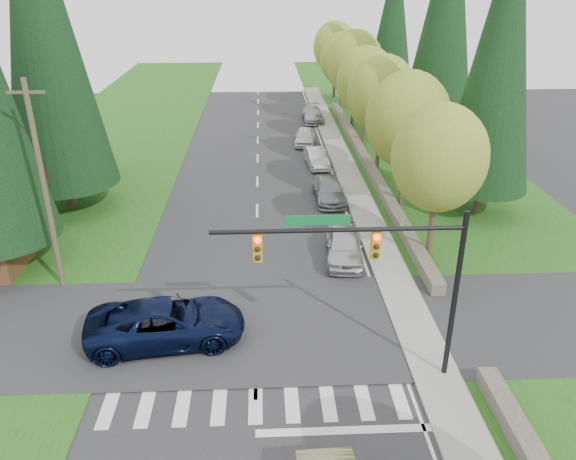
{
  "coord_description": "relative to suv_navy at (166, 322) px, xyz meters",
  "views": [
    {
      "loc": [
        0.43,
        -12.37,
        14.07
      ],
      "look_at": [
        1.57,
        11.9,
        2.8
      ],
      "focal_mm": 35.0,
      "sensor_mm": 36.0,
      "label": 1
    }
  ],
  "objects": [
    {
      "name": "decid_tree_2",
      "position": [
        12.78,
        20.82,
        5.03
      ],
      "size": [
        5.0,
        5.0,
        8.82
      ],
      "color": "#38281C",
      "rests_on": "ground"
    },
    {
      "name": "decid_tree_4",
      "position": [
        12.98,
        34.82,
        5.17
      ],
      "size": [
        5.4,
        5.4,
        9.18
      ],
      "color": "#38281C",
      "rests_on": "ground"
    },
    {
      "name": "decid_tree_0",
      "position": [
        12.88,
        6.82,
        4.7
      ],
      "size": [
        4.8,
        4.8,
        8.37
      ],
      "color": "#38281C",
      "rests_on": "ground"
    },
    {
      "name": "decid_tree_3",
      "position": [
        12.88,
        27.82,
        4.77
      ],
      "size": [
        5.0,
        5.0,
        8.55
      ],
      "color": "#38281C",
      "rests_on": "ground"
    },
    {
      "name": "conifer_w_c",
      "position": [
        -8.32,
        14.82,
        10.4
      ],
      "size": [
        6.46,
        6.46,
        20.8
      ],
      "color": "#38281C",
      "rests_on": "ground"
    },
    {
      "name": "conifer_e_c",
      "position": [
        17.68,
        40.82,
        8.39
      ],
      "size": [
        5.1,
        5.1,
        16.8
      ],
      "color": "#38281C",
      "rests_on": "ground"
    },
    {
      "name": "parked_car_d",
      "position": [
        7.88,
        28.82,
        -0.18
      ],
      "size": [
        2.17,
        4.35,
        1.42
      ],
      "primitive_type": "imported",
      "rotation": [
        0.0,
        0.0,
        -0.12
      ],
      "color": "silver",
      "rests_on": "ground"
    },
    {
      "name": "parked_car_e",
      "position": [
        9.28,
        37.07,
        -0.18
      ],
      "size": [
        2.07,
        4.93,
        1.42
      ],
      "primitive_type": "imported",
      "rotation": [
        0.0,
        0.0,
        0.01
      ],
      "color": "#9B9B9F",
      "rests_on": "ground"
    },
    {
      "name": "parked_car_b",
      "position": [
        8.49,
        15.45,
        -0.2
      ],
      "size": [
        2.08,
        4.84,
        1.39
      ],
      "primitive_type": "imported",
      "rotation": [
        0.0,
        0.0,
        0.03
      ],
      "color": "gray",
      "rests_on": "ground"
    },
    {
      "name": "conifer_e_a",
      "position": [
        17.68,
        12.82,
        8.89
      ],
      "size": [
        5.44,
        5.44,
        17.8
      ],
      "color": "#38281C",
      "rests_on": "ground"
    },
    {
      "name": "conifer_w_e",
      "position": [
        -10.32,
        20.82,
        9.4
      ],
      "size": [
        5.78,
        5.78,
        18.8
      ],
      "color": "#38281C",
      "rests_on": "ground"
    },
    {
      "name": "stone_wall_north",
      "position": [
        12.28,
        22.82,
        -0.55
      ],
      "size": [
        0.7,
        40.0,
        0.7
      ],
      "primitive_type": "cube",
      "color": "#4C4438",
      "rests_on": "ground"
    },
    {
      "name": "suv_navy",
      "position": [
        0.0,
        0.0,
        0.0
      ],
      "size": [
        6.77,
        3.77,
        1.79
      ],
      "primitive_type": "imported",
      "rotation": [
        0.0,
        0.0,
        1.7
      ],
      "color": "black",
      "rests_on": "ground"
    },
    {
      "name": "parked_car_c",
      "position": [
        8.34,
        22.66,
        -0.21
      ],
      "size": [
        1.82,
        4.27,
        1.37
      ],
      "primitive_type": "imported",
      "rotation": [
        0.0,
        0.0,
        0.09
      ],
      "color": "silver",
      "rests_on": "ground"
    },
    {
      "name": "grass_east",
      "position": [
        16.68,
        12.82,
        -0.87
      ],
      "size": [
        14.0,
        110.0,
        0.06
      ],
      "primitive_type": "cube",
      "color": "#1D4D14",
      "rests_on": "ground"
    },
    {
      "name": "sidewalk_east",
      "position": [
        10.58,
        14.82,
        -0.83
      ],
      "size": [
        1.8,
        80.0,
        0.13
      ],
      "primitive_type": "cube",
      "color": "gray",
      "rests_on": "ground"
    },
    {
      "name": "grass_west",
      "position": [
        -9.32,
        12.82,
        -0.87
      ],
      "size": [
        14.0,
        110.0,
        0.06
      ],
      "primitive_type": "cube",
      "color": "#1D4D14",
      "rests_on": "ground"
    },
    {
      "name": "parked_car_a",
      "position": [
        8.35,
        6.95,
        -0.08
      ],
      "size": [
        2.37,
        4.94,
        1.63
      ],
      "primitive_type": "imported",
      "rotation": [
        0.0,
        0.0,
        -0.1
      ],
      "color": "#B9B8BE",
      "rests_on": "ground"
    },
    {
      "name": "traffic_signal",
      "position": [
        8.05,
        -2.69,
        4.09
      ],
      "size": [
        8.7,
        0.37,
        6.8
      ],
      "color": "black",
      "rests_on": "ground"
    },
    {
      "name": "decid_tree_5",
      "position": [
        12.78,
        41.82,
        4.64
      ],
      "size": [
        4.8,
        4.8,
        8.3
      ],
      "color": "#38281C",
      "rests_on": "ground"
    },
    {
      "name": "decid_tree_6",
      "position": [
        12.88,
        48.82,
        4.97
      ],
      "size": [
        5.2,
        5.2,
        8.86
      ],
      "color": "#38281C",
      "rests_on": "ground"
    },
    {
      "name": "curb_east",
      "position": [
        9.73,
        14.82,
        -0.83
      ],
      "size": [
        0.2,
        80.0,
        0.13
      ],
      "primitive_type": "cube",
      "color": "gray",
      "rests_on": "ground"
    },
    {
      "name": "conifer_e_b",
      "position": [
        18.68,
        26.82,
        9.9
      ],
      "size": [
        6.12,
        6.12,
        19.8
      ],
      "color": "#38281C",
      "rests_on": "ground"
    },
    {
      "name": "utility_pole",
      "position": [
        -5.82,
        4.82,
        4.25
      ],
      "size": [
        1.6,
        0.24,
        10.0
      ],
      "color": "#473828",
      "rests_on": "ground"
    },
    {
      "name": "decid_tree_1",
      "position": [
        12.98,
        13.82,
        4.9
      ],
      "size": [
        5.2,
        5.2,
        8.8
      ],
      "color": "#38281C",
      "rests_on": "ground"
    },
    {
      "name": "cross_street",
      "position": [
        3.68,
        0.82,
        -0.9
      ],
      "size": [
        120.0,
        8.0,
        0.1
      ],
      "primitive_type": "cube",
      "color": "#28282B",
      "rests_on": "ground"
    }
  ]
}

